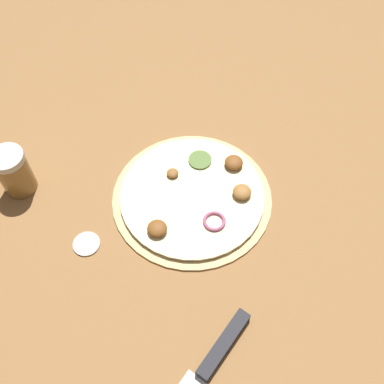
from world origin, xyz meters
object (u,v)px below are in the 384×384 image
(loose_cap, at_px, (86,243))
(spice_jar, at_px, (14,172))
(pizza, at_px, (193,196))
(knife, at_px, (198,383))

(loose_cap, bearing_deg, spice_jar, -147.89)
(pizza, relative_size, spice_jar, 3.14)
(knife, height_order, spice_jar, spice_jar)
(spice_jar, distance_m, loose_cap, 0.18)
(pizza, distance_m, knife, 0.31)
(pizza, height_order, spice_jar, spice_jar)
(spice_jar, relative_size, loose_cap, 1.99)
(pizza, distance_m, spice_jar, 0.31)
(pizza, bearing_deg, knife, -15.39)
(spice_jar, bearing_deg, loose_cap, 32.11)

